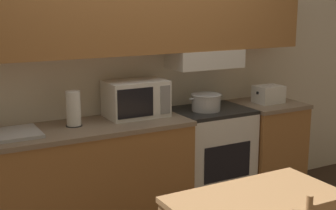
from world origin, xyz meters
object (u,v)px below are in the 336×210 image
object	(u,v)px
cooking_pot	(206,102)
stove_range	(210,159)
paper_towel_roll	(73,109)
toaster	(268,94)
microwave	(136,99)

from	to	relation	value
cooking_pot	stove_range	bearing A→B (deg)	18.97
paper_towel_roll	cooking_pot	bearing A→B (deg)	-2.28
toaster	paper_towel_roll	xyz separation A→B (m)	(-1.87, 0.06, 0.05)
stove_range	toaster	distance (m)	0.84
paper_towel_roll	toaster	bearing A→B (deg)	-1.71
microwave	paper_towel_roll	size ratio (longest dim) A/B	1.83
cooking_pot	paper_towel_roll	distance (m)	1.18
microwave	toaster	xyz separation A→B (m)	(1.32, -0.11, -0.07)
cooking_pot	toaster	xyz separation A→B (m)	(0.70, -0.01, 0.00)
stove_range	paper_towel_roll	bearing A→B (deg)	178.90
microwave	toaster	world-z (taller)	microwave
cooking_pot	microwave	distance (m)	0.64
stove_range	toaster	world-z (taller)	toaster
stove_range	microwave	world-z (taller)	microwave
stove_range	cooking_pot	distance (m)	0.55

